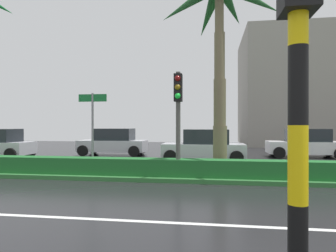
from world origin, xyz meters
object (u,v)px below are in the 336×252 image
traffic_signal_foreground (297,36)px  car_in_traffic_third (204,146)px  palm_tree_centre_left (220,16)px  street_name_sign (93,122)px  car_in_traffic_second (114,142)px  traffic_signal_median_right (178,104)px  car_in_traffic_fourth (305,144)px

traffic_signal_foreground → car_in_traffic_third: bearing=-85.3°
palm_tree_centre_left → traffic_signal_foreground: bearing=-87.3°
street_name_sign → car_in_traffic_second: street_name_sign is taller
palm_tree_centre_left → car_in_traffic_third: palm_tree_centre_left is taller
palm_tree_centre_left → traffic_signal_median_right: size_ratio=2.09×
palm_tree_centre_left → car_in_traffic_fourth: (5.26, 7.42, -5.26)m
palm_tree_centre_left → street_name_sign: 6.26m
palm_tree_centre_left → street_name_sign: bearing=-170.2°
palm_tree_centre_left → car_in_traffic_second: bearing=132.8°
street_name_sign → car_in_traffic_second: (-1.87, 7.96, -1.25)m
car_in_traffic_third → palm_tree_centre_left: bearing=98.9°
car_in_traffic_second → traffic_signal_median_right: bearing=121.6°
street_name_sign → traffic_signal_median_right: bearing=-7.2°
palm_tree_centre_left → car_in_traffic_third: 6.90m
palm_tree_centre_left → traffic_signal_foreground: (0.42, -9.02, -3.40)m
traffic_signal_median_right → car_in_traffic_fourth: bearing=52.2°
car_in_traffic_second → car_in_traffic_third: same height
palm_tree_centre_left → car_in_traffic_third: (-0.69, 4.42, -5.26)m
car_in_traffic_third → car_in_traffic_second: bearing=-24.7°
traffic_signal_median_right → car_in_traffic_second: bearing=121.6°
car_in_traffic_second → palm_tree_centre_left: bearing=132.8°
palm_tree_centre_left → car_in_traffic_fourth: palm_tree_centre_left is taller
traffic_signal_median_right → traffic_signal_foreground: traffic_signal_foreground is taller
street_name_sign → car_in_traffic_third: 6.74m
traffic_signal_median_right → street_name_sign: 3.37m
traffic_signal_median_right → traffic_signal_foreground: bearing=-76.5°
car_in_traffic_second → car_in_traffic_third: size_ratio=1.00×
car_in_traffic_second → car_in_traffic_third: 6.51m
traffic_signal_foreground → car_in_traffic_fourth: 17.23m
street_name_sign → traffic_signal_foreground: (5.16, -8.20, 0.60)m
street_name_sign → car_in_traffic_fourth: (10.00, 8.24, -1.25)m
car_in_traffic_third → car_in_traffic_fourth: size_ratio=1.00×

